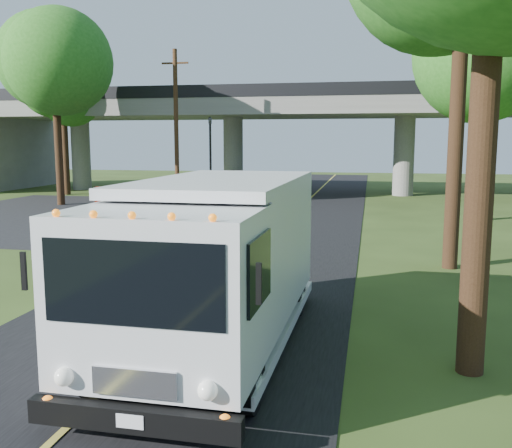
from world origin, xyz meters
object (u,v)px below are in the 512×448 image
(utility_pole, at_px, (176,126))
(tree_right_far, at_px, (496,39))
(tree_left_lot, at_px, (56,66))
(step_van, at_px, (215,259))
(tree_left_far, at_px, (64,86))
(pedestrian, at_px, (202,201))
(traffic_signal, at_px, (210,150))
(red_sedan, at_px, (142,199))

(utility_pole, xyz_separation_m, tree_right_far, (16.71, -4.16, 3.71))
(tree_right_far, bearing_deg, utility_pole, 166.00)
(tree_left_lot, xyz_separation_m, step_van, (14.94, -20.63, -6.24))
(tree_left_far, distance_m, step_van, 32.63)
(tree_left_lot, xyz_separation_m, pedestrian, (9.99, -5.04, -6.91))
(utility_pole, relative_size, tree_left_far, 0.91)
(tree_right_far, bearing_deg, tree_left_far, 162.90)
(utility_pole, height_order, step_van, utility_pole)
(traffic_signal, relative_size, utility_pole, 0.58)
(utility_pole, relative_size, step_van, 1.23)
(step_van, height_order, red_sedan, step_van)
(tree_right_far, height_order, step_van, tree_right_far)
(tree_right_far, bearing_deg, red_sedan, -178.97)
(utility_pole, xyz_separation_m, tree_left_far, (-9.29, 3.84, 2.86))
(step_van, relative_size, red_sedan, 1.51)
(red_sedan, xyz_separation_m, pedestrian, (4.11, -2.73, 0.28))
(utility_pole, height_order, tree_left_lot, tree_left_lot)
(step_van, bearing_deg, tree_left_lot, 126.79)
(tree_left_far, bearing_deg, traffic_signal, -9.65)
(traffic_signal, height_order, tree_left_lot, tree_left_lot)
(red_sedan, height_order, pedestrian, pedestrian)
(tree_left_lot, height_order, pedestrian, tree_left_lot)
(traffic_signal, bearing_deg, tree_left_lot, -151.89)
(pedestrian, bearing_deg, tree_left_far, -3.39)
(step_van, relative_size, pedestrian, 3.72)
(red_sedan, distance_m, pedestrian, 4.94)
(tree_left_lot, bearing_deg, traffic_signal, 28.11)
(tree_right_far, relative_size, tree_left_far, 1.11)
(tree_left_lot, relative_size, pedestrian, 5.31)
(traffic_signal, distance_m, pedestrian, 9.72)
(utility_pole, bearing_deg, traffic_signal, 53.13)
(tree_right_far, height_order, tree_left_lot, tree_right_far)
(tree_right_far, bearing_deg, step_van, -113.40)
(traffic_signal, relative_size, tree_left_far, 0.53)
(tree_left_lot, height_order, tree_left_far, tree_left_lot)
(traffic_signal, xyz_separation_m, tree_left_lot, (-7.79, -4.16, 4.70))
(pedestrian, bearing_deg, red_sedan, 3.36)
(tree_left_lot, distance_m, tree_left_far, 6.72)
(traffic_signal, relative_size, tree_left_lot, 0.50)
(tree_left_far, height_order, pedestrian, tree_left_far)
(tree_left_lot, bearing_deg, tree_right_far, -4.97)
(utility_pole, xyz_separation_m, tree_left_lot, (-6.29, -2.16, 3.31))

